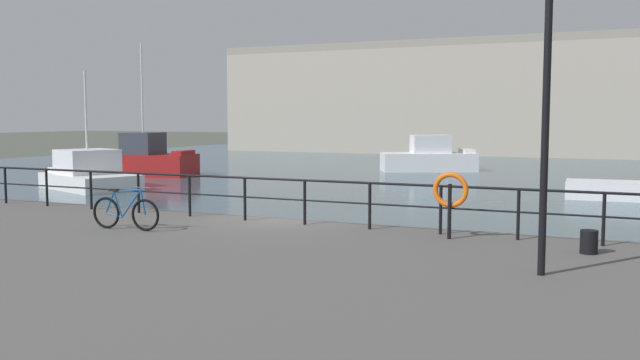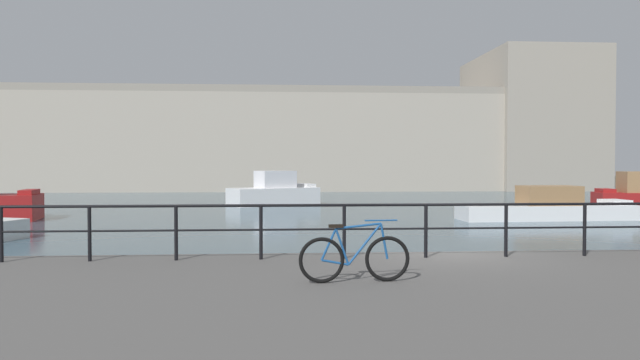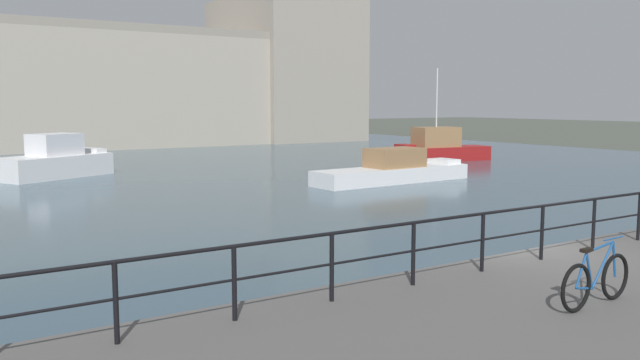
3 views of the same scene
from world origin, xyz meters
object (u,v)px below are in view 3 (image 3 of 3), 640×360
Objects in this scene: moored_cabin_cruiser at (394,170)px; moored_harbor_tender at (55,161)px; harbor_building at (106,85)px; moored_red_daysailer at (439,148)px; parked_bicycle at (596,280)px.

moored_harbor_tender is at bearing 137.83° from moored_cabin_cruiser.
harbor_building is at bearing 93.89° from moored_cabin_cruiser.
moored_red_daysailer is at bearing 34.13° from moored_cabin_cruiser.
parked_bicycle is (-12.30, -19.62, 0.74)m from moored_cabin_cruiser.
moored_harbor_tender is (-9.68, -25.32, -4.70)m from harbor_building.
harbor_building reaches higher than moored_red_daysailer.
moored_cabin_cruiser is (4.14, -36.77, -4.95)m from harbor_building.
harbor_building is 8.51× the size of moored_red_daysailer.
moored_cabin_cruiser is 23.16m from parked_bicycle.
harbor_building reaches higher than moored_harbor_tender.
moored_cabin_cruiser is at bearing -66.58° from moored_harbor_tender.
parked_bicycle reaches higher than moored_cabin_cruiser.
moored_harbor_tender reaches higher than moored_cabin_cruiser.
moored_cabin_cruiser is 5.01× the size of parked_bicycle.
moored_harbor_tender is at bearing 89.22° from parked_bicycle.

